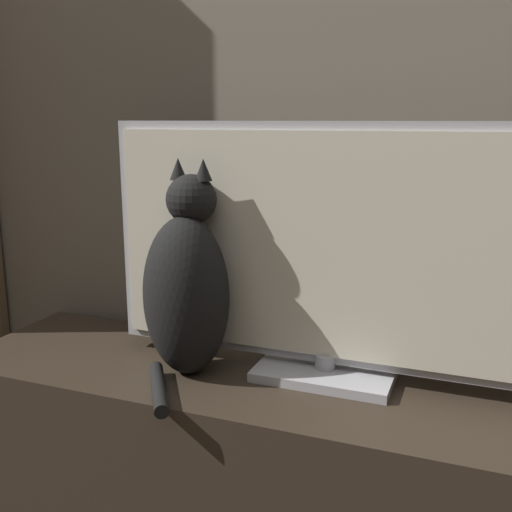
# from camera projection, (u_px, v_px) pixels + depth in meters

# --- Properties ---
(wall_back) EXTENTS (4.80, 0.05, 2.60)m
(wall_back) POSITION_uv_depth(u_px,v_px,m) (293.00, 10.00, 1.33)
(wall_back) COLOR #756B5B
(wall_back) RESTS_ON ground_plane
(tv_stand) EXTENTS (1.33, 0.40, 0.53)m
(tv_stand) POSITION_uv_depth(u_px,v_px,m) (253.00, 486.00, 1.33)
(tv_stand) COLOR #33281E
(tv_stand) RESTS_ON ground_plane
(tv) EXTENTS (0.96, 0.17, 0.53)m
(tv) POSITION_uv_depth(u_px,v_px,m) (329.00, 254.00, 1.21)
(tv) COLOR #B7B7BC
(tv) RESTS_ON tv_stand
(cat) EXTENTS (0.19, 0.30, 0.45)m
(cat) POSITION_uv_depth(u_px,v_px,m) (188.00, 287.00, 1.25)
(cat) COLOR black
(cat) RESTS_ON tv_stand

